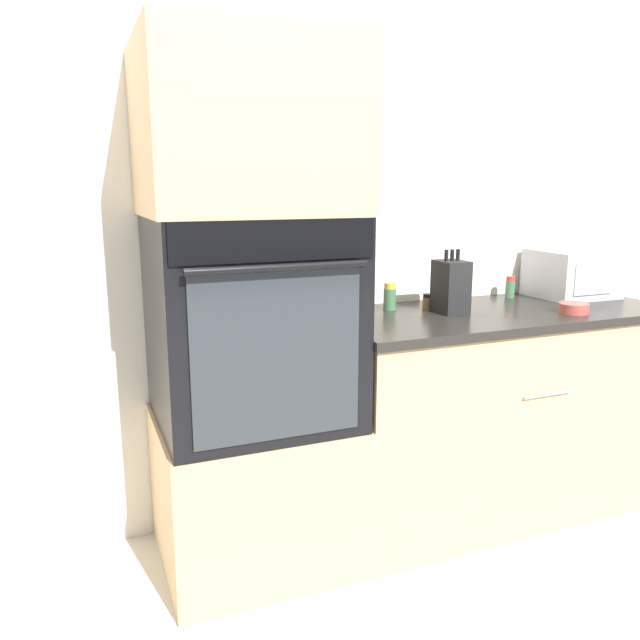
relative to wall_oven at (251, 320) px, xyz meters
name	(u,v)px	position (x,y,z in m)	size (l,w,h in m)	color
ground_plane	(373,579)	(0.34, -0.30, -0.92)	(12.00, 12.00, 0.00)	beige
wall_back	(309,217)	(0.34, 0.33, 0.33)	(8.00, 0.05, 2.50)	silver
oven_cabinet_base	(255,488)	(0.00, 0.00, -0.64)	(0.69, 0.60, 0.55)	tan
wall_oven	(251,320)	(0.00, 0.00, 0.00)	(0.66, 0.64, 0.73)	black
oven_cabinet_upper	(247,130)	(0.00, 0.00, 0.64)	(0.69, 0.60, 0.56)	tan
counter_unit	(494,409)	(1.06, 0.00, -0.48)	(1.46, 0.63, 0.87)	tan
microwave	(572,273)	(1.56, 0.14, 0.07)	(0.34, 0.30, 0.21)	#B2B5BA
knife_block	(451,286)	(0.84, 0.03, 0.07)	(0.11, 0.14, 0.26)	black
bowl	(574,308)	(1.29, -0.17, -0.02)	(0.12, 0.12, 0.04)	#B24C42
condiment_jar_near	(510,287)	(1.28, 0.22, 0.01)	(0.04, 0.04, 0.10)	#427047
condiment_jar_mid	(436,292)	(0.87, 0.18, 0.02)	(0.04, 0.04, 0.12)	brown
condiment_jar_far	(427,302)	(0.78, 0.12, -0.01)	(0.04, 0.04, 0.07)	brown
condiment_jar_back	(390,297)	(0.64, 0.17, 0.01)	(0.05, 0.05, 0.11)	#427047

